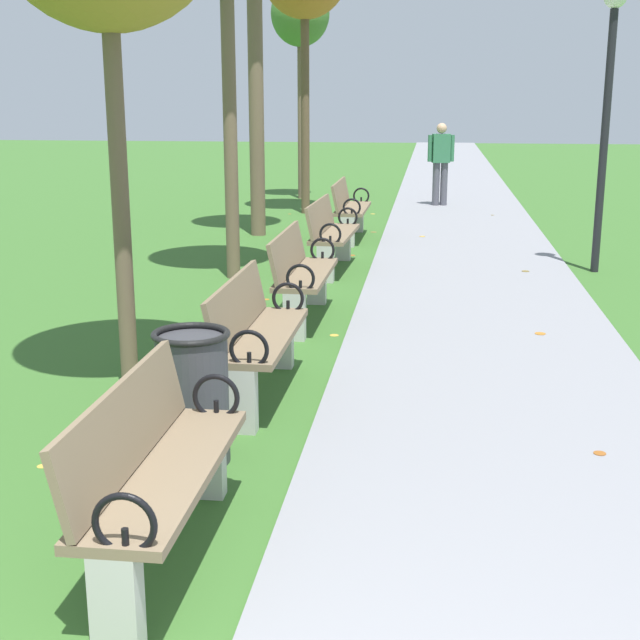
{
  "coord_description": "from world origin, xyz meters",
  "views": [
    {
      "loc": [
        0.77,
        -1.34,
        2.24
      ],
      "look_at": [
        -0.05,
        5.21,
        0.55
      ],
      "focal_mm": 50.2,
      "sensor_mm": 36.0,
      "label": 1
    }
  ],
  "objects_px": {
    "park_bench_6": "(349,208)",
    "tree_5": "(300,16)",
    "park_bench_4": "(301,273)",
    "trash_bin": "(193,396)",
    "lamp_post": "(609,86)",
    "park_bench_5": "(331,233)",
    "pedestrian_walking": "(441,160)",
    "park_bench_3": "(256,334)",
    "park_bench_2": "(156,469)"
  },
  "relations": [
    {
      "from": "trash_bin",
      "to": "lamp_post",
      "type": "relative_size",
      "value": 0.24
    },
    {
      "from": "tree_5",
      "to": "pedestrian_walking",
      "type": "xyz_separation_m",
      "value": [
        2.96,
        -1.0,
        -2.82
      ]
    },
    {
      "from": "park_bench_2",
      "to": "lamp_post",
      "type": "height_order",
      "value": "lamp_post"
    },
    {
      "from": "park_bench_5",
      "to": "lamp_post",
      "type": "distance_m",
      "value": 3.84
    },
    {
      "from": "park_bench_4",
      "to": "pedestrian_walking",
      "type": "bearing_deg",
      "value": 81.54
    },
    {
      "from": "park_bench_5",
      "to": "park_bench_3",
      "type": "bearing_deg",
      "value": -90.0
    },
    {
      "from": "park_bench_5",
      "to": "park_bench_6",
      "type": "bearing_deg",
      "value": 90.0
    },
    {
      "from": "park_bench_6",
      "to": "pedestrian_walking",
      "type": "height_order",
      "value": "pedestrian_walking"
    },
    {
      "from": "park_bench_3",
      "to": "pedestrian_walking",
      "type": "bearing_deg",
      "value": 83.19
    },
    {
      "from": "park_bench_3",
      "to": "park_bench_6",
      "type": "height_order",
      "value": "same"
    },
    {
      "from": "tree_5",
      "to": "trash_bin",
      "type": "height_order",
      "value": "tree_5"
    },
    {
      "from": "park_bench_3",
      "to": "tree_5",
      "type": "relative_size",
      "value": 0.36
    },
    {
      "from": "park_bench_4",
      "to": "park_bench_5",
      "type": "relative_size",
      "value": 0.99
    },
    {
      "from": "park_bench_3",
      "to": "park_bench_2",
      "type": "bearing_deg",
      "value": -90.0
    },
    {
      "from": "park_bench_3",
      "to": "pedestrian_walking",
      "type": "xyz_separation_m",
      "value": [
        1.42,
        11.86,
        0.44
      ]
    },
    {
      "from": "park_bench_2",
      "to": "pedestrian_walking",
      "type": "bearing_deg",
      "value": 84.35
    },
    {
      "from": "park_bench_5",
      "to": "park_bench_6",
      "type": "height_order",
      "value": "same"
    },
    {
      "from": "park_bench_3",
      "to": "park_bench_5",
      "type": "xyz_separation_m",
      "value": [
        0.0,
        4.95,
        0.0
      ]
    },
    {
      "from": "tree_5",
      "to": "park_bench_5",
      "type": "bearing_deg",
      "value": -78.96
    },
    {
      "from": "park_bench_2",
      "to": "park_bench_3",
      "type": "height_order",
      "value": "same"
    },
    {
      "from": "park_bench_4",
      "to": "tree_5",
      "type": "relative_size",
      "value": 0.36
    },
    {
      "from": "park_bench_6",
      "to": "trash_bin",
      "type": "height_order",
      "value": "park_bench_6"
    },
    {
      "from": "park_bench_4",
      "to": "lamp_post",
      "type": "relative_size",
      "value": 0.46
    },
    {
      "from": "park_bench_3",
      "to": "park_bench_5",
      "type": "distance_m",
      "value": 4.95
    },
    {
      "from": "tree_5",
      "to": "pedestrian_walking",
      "type": "bearing_deg",
      "value": -18.66
    },
    {
      "from": "pedestrian_walking",
      "to": "lamp_post",
      "type": "relative_size",
      "value": 0.47
    },
    {
      "from": "tree_5",
      "to": "trash_bin",
      "type": "relative_size",
      "value": 5.33
    },
    {
      "from": "park_bench_3",
      "to": "tree_5",
      "type": "distance_m",
      "value": 13.36
    },
    {
      "from": "park_bench_2",
      "to": "park_bench_4",
      "type": "height_order",
      "value": "same"
    },
    {
      "from": "park_bench_4",
      "to": "trash_bin",
      "type": "distance_m",
      "value": 3.59
    },
    {
      "from": "park_bench_2",
      "to": "park_bench_4",
      "type": "relative_size",
      "value": 1.0
    },
    {
      "from": "pedestrian_walking",
      "to": "park_bench_3",
      "type": "bearing_deg",
      "value": -96.81
    },
    {
      "from": "trash_bin",
      "to": "pedestrian_walking",
      "type": "bearing_deg",
      "value": 83.2
    },
    {
      "from": "park_bench_4",
      "to": "park_bench_5",
      "type": "bearing_deg",
      "value": 90.0
    },
    {
      "from": "park_bench_3",
      "to": "park_bench_5",
      "type": "bearing_deg",
      "value": 90.0
    },
    {
      "from": "pedestrian_walking",
      "to": "lamp_post",
      "type": "distance_m",
      "value": 6.99
    },
    {
      "from": "park_bench_4",
      "to": "pedestrian_walking",
      "type": "height_order",
      "value": "pedestrian_walking"
    },
    {
      "from": "park_bench_6",
      "to": "tree_5",
      "type": "distance_m",
      "value": 6.45
    },
    {
      "from": "park_bench_5",
      "to": "lamp_post",
      "type": "relative_size",
      "value": 0.47
    },
    {
      "from": "park_bench_5",
      "to": "pedestrian_walking",
      "type": "bearing_deg",
      "value": 78.41
    },
    {
      "from": "park_bench_3",
      "to": "park_bench_4",
      "type": "distance_m",
      "value": 2.33
    },
    {
      "from": "park_bench_6",
      "to": "pedestrian_walking",
      "type": "xyz_separation_m",
      "value": [
        1.42,
        4.34,
        0.44
      ]
    },
    {
      "from": "park_bench_3",
      "to": "park_bench_4",
      "type": "bearing_deg",
      "value": 90.0
    },
    {
      "from": "park_bench_2",
      "to": "park_bench_3",
      "type": "relative_size",
      "value": 1.0
    },
    {
      "from": "park_bench_6",
      "to": "lamp_post",
      "type": "xyz_separation_m",
      "value": [
        3.37,
        -2.23,
        1.82
      ]
    },
    {
      "from": "park_bench_2",
      "to": "park_bench_4",
      "type": "xyz_separation_m",
      "value": [
        0.0,
        4.81,
        0.0
      ]
    },
    {
      "from": "park_bench_6",
      "to": "lamp_post",
      "type": "bearing_deg",
      "value": -33.51
    },
    {
      "from": "park_bench_3",
      "to": "park_bench_5",
      "type": "height_order",
      "value": "same"
    },
    {
      "from": "park_bench_5",
      "to": "pedestrian_walking",
      "type": "height_order",
      "value": "pedestrian_walking"
    },
    {
      "from": "park_bench_2",
      "to": "trash_bin",
      "type": "height_order",
      "value": "park_bench_2"
    }
  ]
}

